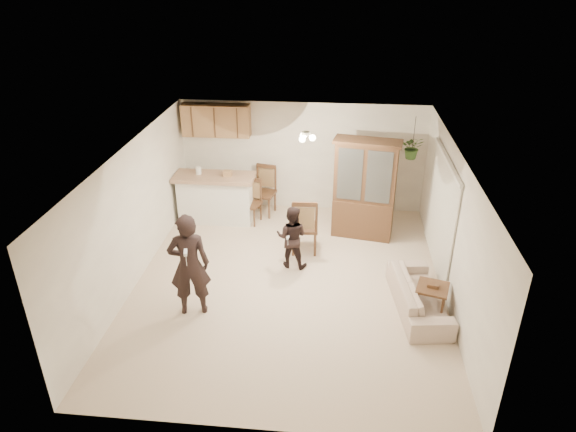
# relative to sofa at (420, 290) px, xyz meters

# --- Properties ---
(floor) EXTENTS (6.50, 6.50, 0.00)m
(floor) POSITION_rel_sofa_xyz_m (-2.24, 0.51, -0.37)
(floor) COLOR beige
(floor) RESTS_ON ground
(ceiling) EXTENTS (5.50, 6.50, 0.02)m
(ceiling) POSITION_rel_sofa_xyz_m (-2.24, 0.51, 2.13)
(ceiling) COLOR silver
(ceiling) RESTS_ON wall_back
(wall_back) EXTENTS (5.50, 0.02, 2.50)m
(wall_back) POSITION_rel_sofa_xyz_m (-2.24, 3.76, 0.88)
(wall_back) COLOR beige
(wall_back) RESTS_ON ground
(wall_front) EXTENTS (5.50, 0.02, 2.50)m
(wall_front) POSITION_rel_sofa_xyz_m (-2.24, -2.74, 0.88)
(wall_front) COLOR beige
(wall_front) RESTS_ON ground
(wall_left) EXTENTS (0.02, 6.50, 2.50)m
(wall_left) POSITION_rel_sofa_xyz_m (-4.99, 0.51, 0.88)
(wall_left) COLOR beige
(wall_left) RESTS_ON ground
(wall_right) EXTENTS (0.02, 6.50, 2.50)m
(wall_right) POSITION_rel_sofa_xyz_m (0.51, 0.51, 0.88)
(wall_right) COLOR beige
(wall_right) RESTS_ON ground
(breakfast_bar) EXTENTS (1.60, 0.55, 1.00)m
(breakfast_bar) POSITION_rel_sofa_xyz_m (-4.09, 2.86, 0.13)
(breakfast_bar) COLOR silver
(breakfast_bar) RESTS_ON floor
(bar_top) EXTENTS (1.75, 0.70, 0.08)m
(bar_top) POSITION_rel_sofa_xyz_m (-4.09, 2.86, 0.68)
(bar_top) COLOR #A47F62
(bar_top) RESTS_ON breakfast_bar
(upper_cabinets) EXTENTS (1.50, 0.34, 0.70)m
(upper_cabinets) POSITION_rel_sofa_xyz_m (-4.14, 3.58, 1.73)
(upper_cabinets) COLOR #8F5D3E
(upper_cabinets) RESTS_ON wall_back
(vertical_blinds) EXTENTS (0.06, 2.30, 2.10)m
(vertical_blinds) POSITION_rel_sofa_xyz_m (0.47, 1.41, 0.73)
(vertical_blinds) COLOR beige
(vertical_blinds) RESTS_ON wall_right
(ceiling_fixture) EXTENTS (0.36, 0.36, 0.20)m
(ceiling_fixture) POSITION_rel_sofa_xyz_m (-2.04, 1.71, 2.03)
(ceiling_fixture) COLOR #FFF1BF
(ceiling_fixture) RESTS_ON ceiling
(hanging_plant) EXTENTS (0.43, 0.37, 0.48)m
(hanging_plant) POSITION_rel_sofa_xyz_m (0.06, 2.91, 1.48)
(hanging_plant) COLOR #325421
(hanging_plant) RESTS_ON ceiling
(plant_cord) EXTENTS (0.01, 0.01, 0.65)m
(plant_cord) POSITION_rel_sofa_xyz_m (0.06, 2.91, 1.81)
(plant_cord) COLOR black
(plant_cord) RESTS_ON ceiling
(sofa) EXTENTS (0.96, 1.95, 0.73)m
(sofa) POSITION_rel_sofa_xyz_m (0.00, 0.00, 0.00)
(sofa) COLOR beige
(sofa) RESTS_ON floor
(adult) EXTENTS (0.74, 0.57, 1.80)m
(adult) POSITION_rel_sofa_xyz_m (-3.74, -0.44, 0.53)
(adult) COLOR black
(adult) RESTS_ON floor
(child) EXTENTS (0.72, 0.60, 1.35)m
(child) POSITION_rel_sofa_xyz_m (-2.24, 1.14, 0.31)
(child) COLOR black
(child) RESTS_ON floor
(china_hutch) EXTENTS (1.41, 0.74, 2.11)m
(china_hutch) POSITION_rel_sofa_xyz_m (-0.87, 2.51, 0.67)
(china_hutch) COLOR #382614
(china_hutch) RESTS_ON floor
(side_table) EXTENTS (0.61, 0.61, 0.60)m
(side_table) POSITION_rel_sofa_xyz_m (0.17, -0.14, -0.08)
(side_table) COLOR #382614
(side_table) RESTS_ON floor
(chair_bar) EXTENTS (0.59, 0.59, 1.13)m
(chair_bar) POSITION_rel_sofa_xyz_m (-3.09, 3.31, -0.05)
(chair_bar) COLOR #382614
(chair_bar) RESTS_ON floor
(chair_hutch_left) EXTENTS (0.54, 0.54, 0.99)m
(chair_hutch_left) POSITION_rel_sofa_xyz_m (-3.33, 2.85, -0.09)
(chair_hutch_left) COLOR #382614
(chair_hutch_left) RESTS_ON floor
(chair_hutch_right) EXTENTS (0.55, 0.55, 1.18)m
(chair_hutch_right) POSITION_rel_sofa_xyz_m (-2.04, 1.73, -0.03)
(chair_hutch_right) COLOR #382614
(chair_hutch_right) RESTS_ON floor
(controller_adult) EXTENTS (0.08, 0.16, 0.05)m
(controller_adult) POSITION_rel_sofa_xyz_m (-3.65, -0.85, 1.02)
(controller_adult) COLOR white
(controller_adult) RESTS_ON adult
(controller_child) EXTENTS (0.05, 0.11, 0.03)m
(controller_child) POSITION_rel_sofa_xyz_m (-2.28, 0.86, 0.39)
(controller_child) COLOR white
(controller_child) RESTS_ON child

